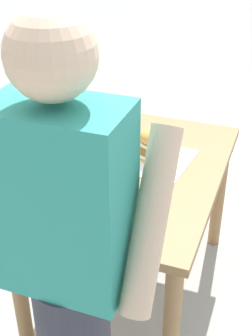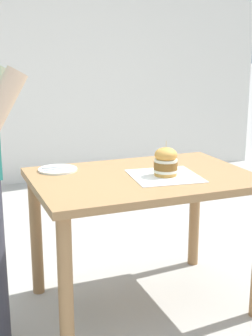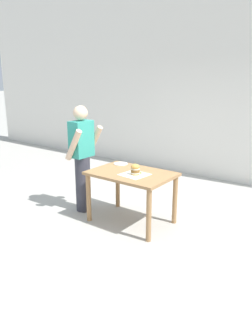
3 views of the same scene
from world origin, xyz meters
TOP-DOWN VIEW (x-y plane):
  - ground_plane at (0.00, 0.00)m, footprint 80.00×80.00m
  - patio_table at (0.00, 0.00)m, footprint 0.82×1.19m
  - serving_paper at (-0.06, -0.10)m, footprint 0.39×0.39m
  - sandwich at (-0.06, -0.11)m, footprint 0.13×0.13m
  - pickle_spear at (0.03, -0.12)m, footprint 0.05×0.08m
  - side_plate_with_forks at (0.27, 0.41)m, footprint 0.22×0.22m
  - diner_across_table at (-0.10, 0.88)m, footprint 0.55×0.35m
  - building_wall at (2.96, 2.29)m, footprint 0.30×10.00m
  - parked_car_near_curb at (8.02, 6.41)m, footprint 4.20×1.84m

SIDE VIEW (x-z plane):
  - ground_plane at x=0.00m, z-range 0.00..0.00m
  - patio_table at x=0.00m, z-range 0.26..1.04m
  - parked_car_near_curb at x=8.02m, z-range -0.08..1.52m
  - serving_paper at x=-0.06m, z-range 0.77..0.78m
  - side_plate_with_forks at x=0.27m, z-range 0.77..0.79m
  - pickle_spear at x=0.03m, z-range 0.78..0.80m
  - sandwich at x=-0.06m, z-range 0.76..0.95m
  - diner_across_table at x=-0.10m, z-range 0.04..1.73m
  - building_wall at x=2.96m, z-range 0.00..5.22m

